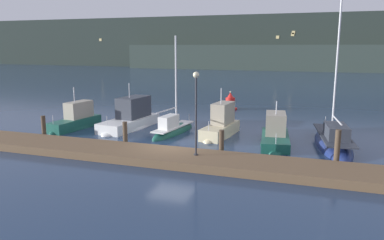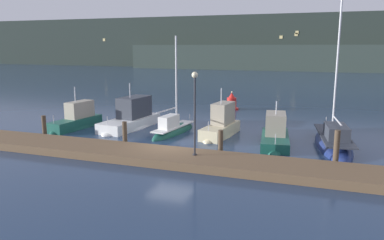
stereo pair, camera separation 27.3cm
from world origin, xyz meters
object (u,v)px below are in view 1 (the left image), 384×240
Objects in this scene: motorboat_berth_2 at (130,122)px; sailboat_berth_3 at (173,131)px; motorboat_berth_4 at (221,129)px; motorboat_berth_5 at (275,138)px; channel_buoy at (230,103)px; sailboat_berth_6 at (333,143)px; dock_lamppost at (196,101)px; motorboat_berth_1 at (76,124)px.

motorboat_berth_2 is 3.79m from sailboat_berth_3.
motorboat_berth_4 is 3.93m from motorboat_berth_5.
sailboat_berth_3 is at bearing -97.76° from channel_buoy.
sailboat_berth_3 is at bearing 179.94° from sailboat_berth_6.
motorboat_berth_5 is 7.07m from dock_lamppost.
dock_lamppost reaches higher than motorboat_berth_2.
sailboat_berth_6 is (7.24, -0.41, -0.26)m from motorboat_berth_4.
motorboat_berth_1 is at bearing -173.75° from sailboat_berth_3.
motorboat_berth_2 is (3.77, 1.51, 0.09)m from motorboat_berth_1.
channel_buoy is (9.02, 12.06, 0.29)m from motorboat_berth_1.
motorboat_berth_2 is 1.20× the size of motorboat_berth_5.
motorboat_berth_1 is at bearing -179.34° from motorboat_berth_5.
motorboat_berth_4 is at bearing -2.37° from motorboat_berth_2.
sailboat_berth_6 is at bearing -3.22° from motorboat_berth_4.
dock_lamppost is at bearing -58.63° from sailboat_berth_3.
dock_lamppost is at bearing -25.05° from motorboat_berth_1.
motorboat_berth_1 is 15.06m from channel_buoy.
motorboat_berth_5 is (3.79, -1.05, -0.10)m from motorboat_berth_4.
motorboat_berth_4 is (7.08, -0.29, -0.01)m from motorboat_berth_2.
sailboat_berth_6 reaches higher than motorboat_berth_5.
motorboat_berth_5 is at bearing -7.02° from motorboat_berth_2.
sailboat_berth_3 is at bearing 174.81° from motorboat_berth_5.
dock_lamppost is at bearing -42.29° from motorboat_berth_2.
sailboat_berth_6 is (3.45, 0.64, -0.16)m from motorboat_berth_5.
sailboat_berth_3 reaches higher than motorboat_berth_4.
dock_lamppost is (3.68, -6.04, 3.16)m from sailboat_berth_3.
motorboat_berth_4 reaches higher than channel_buoy.
motorboat_berth_2 is 10.96m from motorboat_berth_5.
motorboat_berth_4 is 0.40× the size of sailboat_berth_6.
motorboat_berth_2 is 0.53× the size of sailboat_berth_6.
motorboat_berth_5 is 13.16m from channel_buoy.
motorboat_berth_4 reaches higher than motorboat_berth_1.
dock_lamppost is (2.15, -17.28, 2.68)m from channel_buoy.
motorboat_berth_1 is 0.80× the size of motorboat_berth_2.
channel_buoy is at bearing 63.57° from motorboat_berth_2.
motorboat_berth_2 is at bearing 172.98° from motorboat_berth_5.
dock_lamppost is at bearing -122.84° from motorboat_berth_5.
motorboat_berth_2 reaches higher than motorboat_berth_5.
motorboat_berth_5 is (7.16, -0.65, 0.18)m from sailboat_berth_3.
channel_buoy is 17.62m from dock_lamppost.
sailboat_berth_3 is 10.61m from sailboat_berth_6.
motorboat_berth_1 is 1.05× the size of motorboat_berth_4.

